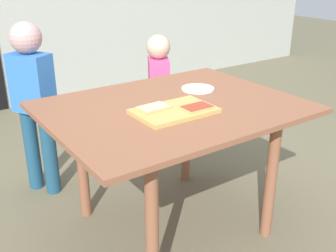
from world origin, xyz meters
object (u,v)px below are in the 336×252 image
(plate_white_right, at_px, (198,89))
(dining_table, at_px, (173,122))
(child_left, at_px, (34,97))
(pizza_slice_far_left, at_px, (154,108))
(cutting_board, at_px, (174,111))
(child_right, at_px, (159,89))
(pizza_slice_near_right, at_px, (197,108))

(plate_white_right, bearing_deg, dining_table, -153.14)
(child_left, bearing_deg, pizza_slice_far_left, -68.66)
(cutting_board, relative_size, child_left, 0.35)
(pizza_slice_far_left, height_order, child_right, child_right)
(plate_white_right, distance_m, child_left, 0.98)
(child_left, xyz_separation_m, child_right, (0.91, 0.02, -0.11))
(plate_white_right, bearing_deg, cutting_board, -144.71)
(child_left, bearing_deg, child_right, 1.46)
(pizza_slice_near_right, bearing_deg, child_right, 66.63)
(pizza_slice_far_left, distance_m, child_right, 1.05)
(pizza_slice_far_left, xyz_separation_m, plate_white_right, (0.41, 0.18, -0.02))
(cutting_board, distance_m, child_right, 1.05)
(pizza_slice_near_right, height_order, child_right, child_right)
(plate_white_right, bearing_deg, pizza_slice_near_right, -129.28)
(pizza_slice_near_right, xyz_separation_m, child_right, (0.41, 0.96, -0.22))
(pizza_slice_near_right, relative_size, child_right, 0.16)
(cutting_board, bearing_deg, plate_white_right, 35.29)
(plate_white_right, relative_size, child_right, 0.20)
(pizza_slice_far_left, relative_size, child_left, 0.14)
(cutting_board, height_order, plate_white_right, cutting_board)
(child_right, bearing_deg, pizza_slice_near_right, -113.37)
(pizza_slice_far_left, distance_m, plate_white_right, 0.45)
(pizza_slice_near_right, bearing_deg, dining_table, 99.19)
(cutting_board, xyz_separation_m, pizza_slice_near_right, (0.09, -0.06, 0.02))
(cutting_board, xyz_separation_m, child_right, (0.50, 0.90, -0.21))
(dining_table, distance_m, child_right, 0.92)
(cutting_board, height_order, child_left, child_left)
(cutting_board, xyz_separation_m, child_left, (-0.40, 0.88, -0.09))
(pizza_slice_near_right, distance_m, plate_white_right, 0.38)
(dining_table, bearing_deg, plate_white_right, 26.86)
(pizza_slice_far_left, bearing_deg, plate_white_right, 23.50)
(cutting_board, relative_size, pizza_slice_far_left, 2.46)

